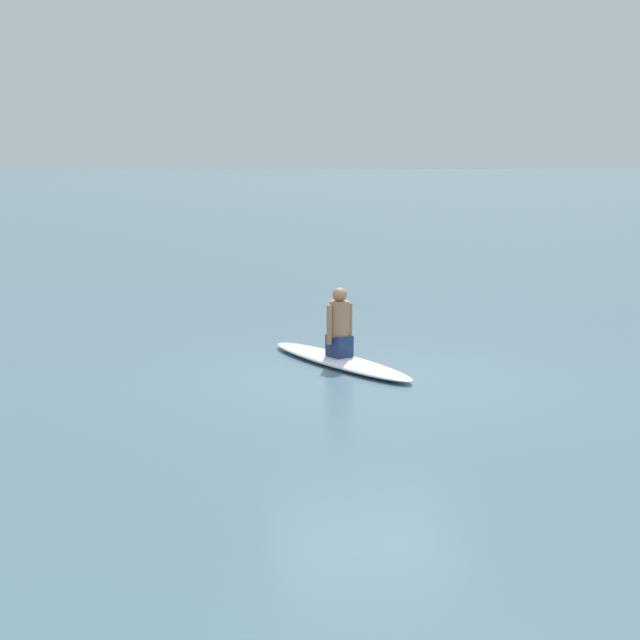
% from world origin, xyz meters
% --- Properties ---
extents(ground_plane, '(400.00, 400.00, 0.00)m').
position_xyz_m(ground_plane, '(0.00, 0.00, 0.00)').
color(ground_plane, slate).
extents(surfboard, '(1.77, 3.25, 0.13)m').
position_xyz_m(surfboard, '(-0.17, 0.92, 0.06)').
color(surfboard, white).
rests_on(surfboard, ground).
extents(person_paddler, '(0.43, 0.41, 1.00)m').
position_xyz_m(person_paddler, '(-0.17, 0.92, 0.58)').
color(person_paddler, navy).
rests_on(person_paddler, surfboard).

